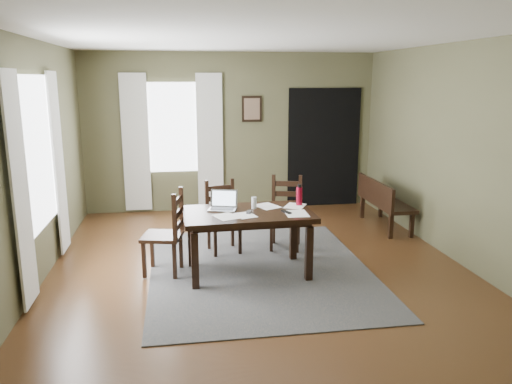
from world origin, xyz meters
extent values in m
cube|color=#492C16|center=(0.00, 0.00, -0.01)|extent=(5.00, 6.00, 0.01)
cube|color=brown|center=(0.00, 3.00, 1.35)|extent=(5.00, 0.02, 2.70)
cube|color=brown|center=(0.00, -3.00, 1.35)|extent=(5.00, 0.02, 2.70)
cube|color=brown|center=(-2.50, 0.00, 1.35)|extent=(0.02, 6.00, 2.70)
cube|color=brown|center=(2.50, 0.00, 1.35)|extent=(0.02, 6.00, 2.70)
cube|color=white|center=(0.00, 0.00, 2.70)|extent=(5.00, 6.00, 0.02)
cube|color=#3F3F3F|center=(0.00, 0.00, 0.01)|extent=(2.60, 3.20, 0.01)
cube|color=black|center=(-0.16, -0.07, 0.72)|extent=(1.51, 0.93, 0.06)
cube|color=black|center=(-0.16, -0.07, 0.67)|extent=(1.35, 0.77, 0.05)
cube|color=black|center=(-0.79, -0.43, 0.33)|extent=(0.08, 0.08, 0.63)
cube|color=black|center=(-0.81, 0.26, 0.33)|extent=(0.08, 0.08, 0.63)
cube|color=black|center=(0.50, -0.40, 0.33)|extent=(0.08, 0.08, 0.63)
cube|color=black|center=(0.48, 0.30, 0.33)|extent=(0.08, 0.08, 0.63)
cube|color=black|center=(-1.14, 0.08, 0.46)|extent=(0.52, 0.52, 0.04)
cube|color=black|center=(-1.28, 0.29, 0.23)|extent=(0.05, 0.05, 0.43)
cube|color=black|center=(-0.93, 0.21, 0.23)|extent=(0.05, 0.05, 0.43)
cube|color=black|center=(-1.36, -0.06, 0.23)|extent=(0.05, 0.05, 0.43)
cube|color=black|center=(-1.01, -0.13, 0.23)|extent=(0.05, 0.05, 0.43)
cube|color=black|center=(-0.91, 0.22, 0.74)|extent=(0.06, 0.06, 0.54)
cube|color=black|center=(-0.99, -0.15, 0.74)|extent=(0.06, 0.06, 0.54)
cube|color=black|center=(-0.95, 0.03, 0.60)|extent=(0.10, 0.32, 0.07)
cube|color=black|center=(-0.95, 0.03, 0.74)|extent=(0.10, 0.32, 0.07)
cube|color=black|center=(-0.95, 0.03, 0.89)|extent=(0.10, 0.32, 0.07)
cube|color=black|center=(-0.36, 0.71, 0.43)|extent=(0.48, 0.48, 0.04)
cube|color=black|center=(-0.50, 0.52, 0.21)|extent=(0.05, 0.05, 0.40)
cube|color=black|center=(-0.56, 0.85, 0.21)|extent=(0.05, 0.05, 0.40)
cube|color=black|center=(-0.17, 0.58, 0.21)|extent=(0.05, 0.05, 0.40)
cube|color=black|center=(-0.23, 0.91, 0.21)|extent=(0.05, 0.05, 0.40)
cube|color=black|center=(-0.57, 0.86, 0.70)|extent=(0.05, 0.05, 0.51)
cube|color=black|center=(-0.22, 0.93, 0.70)|extent=(0.05, 0.05, 0.51)
cube|color=black|center=(-0.40, 0.90, 0.56)|extent=(0.30, 0.08, 0.07)
cube|color=black|center=(-0.40, 0.90, 0.70)|extent=(0.30, 0.08, 0.07)
cube|color=black|center=(-0.40, 0.90, 0.83)|extent=(0.30, 0.08, 0.07)
cube|color=black|center=(0.47, 0.72, 0.45)|extent=(0.53, 0.53, 0.04)
cube|color=black|center=(0.26, 0.61, 0.22)|extent=(0.05, 0.05, 0.41)
cube|color=black|center=(0.35, 0.94, 0.22)|extent=(0.05, 0.05, 0.41)
cube|color=black|center=(0.59, 0.51, 0.22)|extent=(0.05, 0.05, 0.41)
cube|color=black|center=(0.68, 0.84, 0.22)|extent=(0.05, 0.05, 0.41)
cube|color=black|center=(0.35, 0.96, 0.72)|extent=(0.06, 0.06, 0.52)
cube|color=black|center=(0.70, 0.86, 0.72)|extent=(0.06, 0.06, 0.52)
cube|color=black|center=(0.52, 0.91, 0.58)|extent=(0.31, 0.11, 0.07)
cube|color=black|center=(0.52, 0.91, 0.72)|extent=(0.31, 0.11, 0.07)
cube|color=black|center=(0.52, 0.91, 0.86)|extent=(0.31, 0.11, 0.07)
cube|color=black|center=(2.22, 1.47, 0.40)|extent=(0.42, 1.32, 0.06)
cube|color=black|center=(2.38, 0.90, 0.18)|extent=(0.06, 0.06, 0.37)
cube|color=black|center=(2.06, 0.90, 0.18)|extent=(0.06, 0.06, 0.37)
cube|color=black|center=(2.38, 2.03, 0.18)|extent=(0.06, 0.06, 0.37)
cube|color=black|center=(2.06, 2.03, 0.18)|extent=(0.06, 0.06, 0.37)
cube|color=black|center=(2.03, 1.47, 0.58)|extent=(0.05, 1.32, 0.32)
cube|color=#B7B7BC|center=(-0.44, 0.06, 0.76)|extent=(0.37, 0.30, 0.02)
cube|color=#B7B7BC|center=(-0.41, 0.17, 0.87)|extent=(0.32, 0.14, 0.21)
cube|color=silver|center=(-0.41, 0.16, 0.87)|extent=(0.28, 0.12, 0.17)
cube|color=#3F3F42|center=(-0.44, 0.05, 0.77)|extent=(0.30, 0.20, 0.00)
cube|color=#3F3F42|center=(-0.15, -0.13, 0.77)|extent=(0.07, 0.10, 0.03)
cube|color=black|center=(0.28, -0.18, 0.76)|extent=(0.10, 0.17, 0.02)
cylinder|color=silver|center=(-0.06, 0.08, 0.82)|extent=(0.07, 0.07, 0.14)
cylinder|color=#A20C27|center=(0.51, 0.15, 0.87)|extent=(0.08, 0.08, 0.22)
cylinder|color=black|center=(0.51, 0.15, 1.00)|extent=(0.05, 0.05, 0.04)
cube|color=white|center=(-0.42, -0.24, 0.76)|extent=(0.32, 0.36, 0.00)
cube|color=white|center=(0.38, -0.24, 0.76)|extent=(0.26, 0.33, 0.00)
cube|color=white|center=(0.11, 0.15, 0.76)|extent=(0.34, 0.38, 0.00)
cube|color=white|center=(0.45, 0.10, 0.76)|extent=(0.33, 0.36, 0.00)
cube|color=white|center=(-0.20, -0.22, 0.76)|extent=(0.27, 0.31, 0.00)
cube|color=white|center=(-2.47, 0.20, 1.45)|extent=(0.01, 1.30, 1.70)
cube|color=white|center=(-1.00, 2.97, 1.45)|extent=(1.00, 0.01, 1.50)
cube|color=silver|center=(-2.44, -0.62, 1.20)|extent=(0.03, 0.48, 2.30)
cube|color=silver|center=(-2.44, 1.02, 1.20)|extent=(0.03, 0.48, 2.30)
cube|color=silver|center=(-1.62, 2.94, 1.20)|extent=(0.44, 0.03, 2.30)
cube|color=silver|center=(-0.38, 2.94, 1.20)|extent=(0.44, 0.03, 2.30)
cube|color=black|center=(0.35, 2.97, 1.75)|extent=(0.34, 0.03, 0.44)
cube|color=brown|center=(0.35, 2.96, 1.75)|extent=(0.27, 0.01, 0.36)
cube|color=black|center=(1.65, 2.97, 1.05)|extent=(1.30, 0.03, 2.10)
camera|label=1|loc=(-0.93, -5.58, 2.26)|focal=35.00mm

